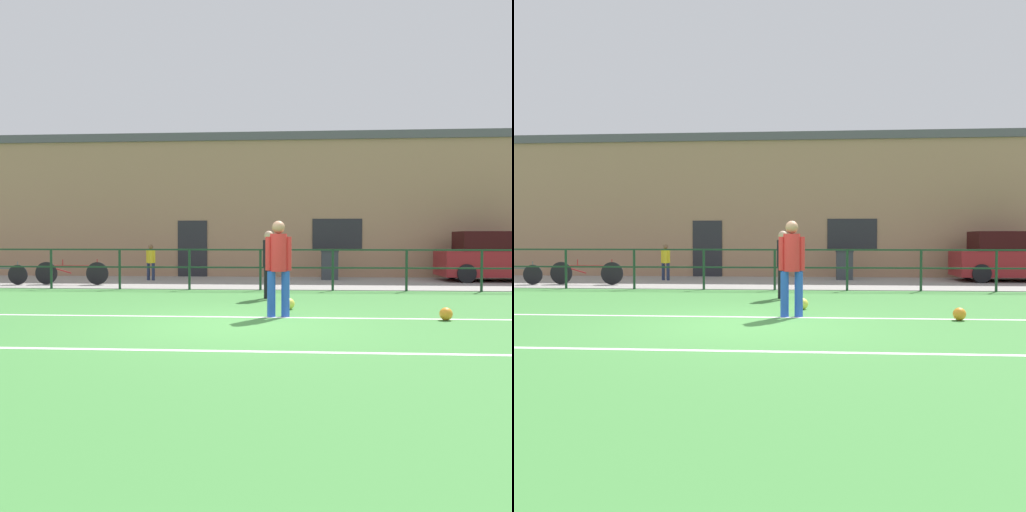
% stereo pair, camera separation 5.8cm
% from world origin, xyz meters
% --- Properties ---
extents(ground, '(60.00, 44.00, 0.04)m').
position_xyz_m(ground, '(0.00, 0.00, -0.02)').
color(ground, '#42843D').
extents(field_line_touchline, '(36.00, 0.11, 0.00)m').
position_xyz_m(field_line_touchline, '(0.00, 0.82, 0.00)').
color(field_line_touchline, white).
rests_on(field_line_touchline, ground).
extents(field_line_hash, '(36.00, 0.11, 0.00)m').
position_xyz_m(field_line_hash, '(0.00, -2.19, 0.00)').
color(field_line_hash, white).
rests_on(field_line_hash, ground).
extents(pavement_strip, '(48.00, 5.00, 0.02)m').
position_xyz_m(pavement_strip, '(0.00, 8.50, 0.01)').
color(pavement_strip, gray).
rests_on(pavement_strip, ground).
extents(perimeter_fence, '(36.07, 0.07, 1.15)m').
position_xyz_m(perimeter_fence, '(0.00, 6.00, 0.75)').
color(perimeter_fence, '#193823').
rests_on(perimeter_fence, ground).
extents(clubhouse_facade, '(28.00, 2.56, 5.35)m').
position_xyz_m(clubhouse_facade, '(-0.00, 12.20, 2.68)').
color(clubhouse_facade, '#A37A5B').
rests_on(clubhouse_facade, ground).
extents(player_goalkeeper, '(0.28, 0.41, 1.63)m').
position_xyz_m(player_goalkeeper, '(0.33, 3.86, 0.92)').
color(player_goalkeeper, black).
rests_on(player_goalkeeper, ground).
extents(player_winger, '(0.48, 0.31, 1.77)m').
position_xyz_m(player_winger, '(0.65, 0.93, 1.01)').
color(player_winger, blue).
rests_on(player_winger, ground).
extents(soccer_ball_match, '(0.23, 0.23, 0.23)m').
position_xyz_m(soccer_ball_match, '(0.84, 1.98, 0.11)').
color(soccer_ball_match, '#E5E04C').
rests_on(soccer_ball_match, ground).
extents(soccer_ball_spare, '(0.23, 0.23, 0.23)m').
position_xyz_m(soccer_ball_spare, '(3.62, 0.69, 0.11)').
color(soccer_ball_spare, orange).
rests_on(soccer_ball_spare, ground).
extents(spectator_child, '(0.33, 0.21, 1.22)m').
position_xyz_m(spectator_child, '(-3.92, 9.06, 0.72)').
color(spectator_child, '#232D4C').
rests_on(spectator_child, pavement_strip).
extents(parked_car_red, '(3.93, 1.84, 1.65)m').
position_xyz_m(parked_car_red, '(7.71, 9.54, 0.80)').
color(parked_car_red, maroon).
rests_on(parked_car_red, pavement_strip).
extents(bicycle_parked_0, '(2.31, 0.04, 0.78)m').
position_xyz_m(bicycle_parked_0, '(-5.91, 7.20, 0.38)').
color(bicycle_parked_0, black).
rests_on(bicycle_parked_0, pavement_strip).
extents(trash_bin_0, '(0.59, 0.50, 1.03)m').
position_xyz_m(trash_bin_0, '(2.15, 9.78, 0.54)').
color(trash_bin_0, '#33383D').
rests_on(trash_bin_0, pavement_strip).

